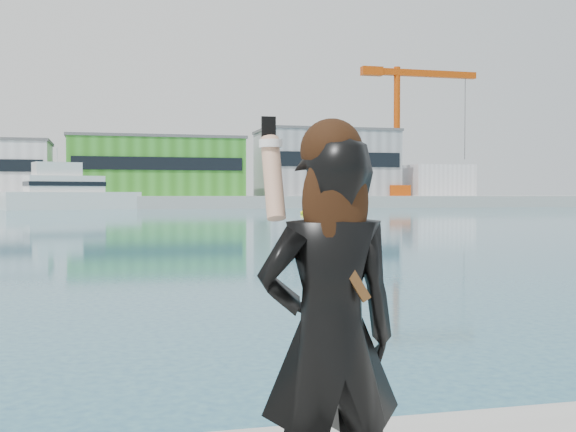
{
  "coord_description": "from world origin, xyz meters",
  "views": [
    {
      "loc": [
        -1.34,
        -3.37,
        2.26
      ],
      "look_at": [
        -0.42,
        0.19,
        2.15
      ],
      "focal_mm": 45.0,
      "sensor_mm": 36.0,
      "label": 1
    }
  ],
  "objects_px": {
    "dock_crane": "(403,126)",
    "motor_yacht": "(68,192)",
    "woman": "(330,326)",
    "buoy_near": "(302,214)"
  },
  "relations": [
    {
      "from": "dock_crane",
      "to": "motor_yacht",
      "type": "xyz_separation_m",
      "value": [
        -59.46,
        -12.12,
        -12.47
      ]
    },
    {
      "from": "dock_crane",
      "to": "motor_yacht",
      "type": "relative_size",
      "value": 1.17
    },
    {
      "from": "dock_crane",
      "to": "woman",
      "type": "height_order",
      "value": "dock_crane"
    },
    {
      "from": "dock_crane",
      "to": "motor_yacht",
      "type": "bearing_deg",
      "value": -168.47
    },
    {
      "from": "dock_crane",
      "to": "buoy_near",
      "type": "bearing_deg",
      "value": -125.18
    },
    {
      "from": "buoy_near",
      "to": "woman",
      "type": "bearing_deg",
      "value": -105.54
    },
    {
      "from": "motor_yacht",
      "to": "woman",
      "type": "height_order",
      "value": "motor_yacht"
    },
    {
      "from": "buoy_near",
      "to": "woman",
      "type": "relative_size",
      "value": 0.28
    },
    {
      "from": "dock_crane",
      "to": "woman",
      "type": "xyz_separation_m",
      "value": [
        -53.63,
        -122.51,
        -13.36
      ]
    },
    {
      "from": "motor_yacht",
      "to": "buoy_near",
      "type": "relative_size",
      "value": 41.13
    }
  ]
}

